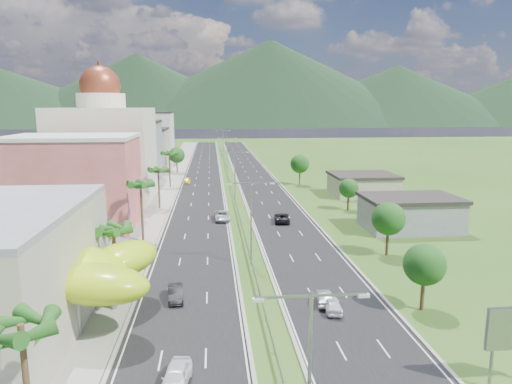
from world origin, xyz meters
name	(u,v)px	position (x,y,z in m)	size (l,w,h in m)	color
ground	(259,296)	(0.00, 0.00, 0.00)	(500.00, 500.00, 0.00)	#2D5119
road_left	(203,175)	(-7.50, 90.00, 0.02)	(11.00, 260.00, 0.04)	black
road_right	(253,174)	(7.50, 90.00, 0.02)	(11.00, 260.00, 0.04)	black
sidewalk_left	(171,175)	(-17.00, 90.00, 0.06)	(7.00, 260.00, 0.12)	gray
median_guardrail	(231,183)	(0.00, 71.99, 0.62)	(0.10, 216.06, 0.76)	gray
streetlight_median_a	(310,369)	(0.00, -25.00, 6.75)	(6.04, 0.25, 11.00)	gray
streetlight_median_b	(251,214)	(0.00, 10.00, 6.75)	(6.04, 0.25, 11.00)	gray
streetlight_median_c	(235,171)	(0.00, 50.00, 6.75)	(6.04, 0.25, 11.00)	gray
streetlight_median_d	(227,151)	(0.00, 95.00, 6.75)	(6.04, 0.25, 11.00)	gray
streetlight_median_e	(223,140)	(0.00, 140.00, 6.75)	(6.04, 0.25, 11.00)	gray
lime_canopy	(52,272)	(-20.00, -4.00, 4.99)	(18.00, 15.00, 7.40)	#A8D314
pink_shophouse	(74,184)	(-28.00, 32.00, 7.50)	(20.00, 15.00, 15.00)	#BB544D
domed_building	(104,148)	(-28.00, 55.00, 11.35)	(20.00, 20.00, 28.70)	beige
midrise_grey	(130,153)	(-27.00, 80.00, 8.00)	(16.00, 15.00, 16.00)	gray
midrise_beige	(142,150)	(-27.00, 102.00, 6.50)	(16.00, 15.00, 13.00)	#A69F89
midrise_white	(151,138)	(-27.00, 125.00, 9.00)	(16.00, 15.00, 18.00)	silver
shed_near	(410,214)	(28.00, 25.00, 2.50)	(15.00, 10.00, 5.00)	gray
shed_far	(363,186)	(30.00, 55.00, 2.20)	(14.00, 12.00, 4.40)	#A69F89
palm_tree_a	(21,332)	(-15.50, -22.00, 8.02)	(3.60, 3.60, 9.10)	#47301C
palm_tree_b	(113,232)	(-15.50, 2.00, 7.06)	(3.60, 3.60, 8.10)	#47301C
palm_tree_c	(141,187)	(-15.50, 22.00, 8.50)	(3.60, 3.60, 9.60)	#47301C
palm_tree_d	(158,172)	(-15.50, 45.00, 7.54)	(3.60, 3.60, 8.60)	#47301C
palm_tree_e	(169,155)	(-15.50, 70.00, 8.31)	(3.60, 3.60, 9.40)	#47301C
leafy_tree_lfar	(177,155)	(-15.50, 95.00, 5.58)	(4.90, 4.90, 8.05)	#47301C
leafy_tree_ra	(425,265)	(16.00, -5.00, 4.78)	(4.20, 4.20, 6.90)	#47301C
leafy_tree_rb	(389,219)	(19.00, 12.00, 5.18)	(4.55, 4.55, 7.47)	#47301C
leafy_tree_rc	(349,188)	(22.00, 40.00, 4.37)	(3.85, 3.85, 6.33)	#47301C
leafy_tree_rd	(300,164)	(18.00, 70.00, 5.58)	(4.90, 4.90, 8.05)	#47301C
mountain_ridge	(271,126)	(60.00, 450.00, 0.00)	(860.00, 140.00, 90.00)	black
car_white_near_left	(176,377)	(-7.78, -15.72, 0.83)	(1.87, 4.64, 1.58)	white
car_dark_left	(175,293)	(-8.98, -0.15, 0.77)	(1.54, 4.41, 1.45)	black
car_silver_mid_left	(222,216)	(-3.20, 34.01, 0.85)	(2.68, 5.81, 1.61)	#AEB1B6
car_yellow_far_left	(187,181)	(-11.50, 75.72, 0.65)	(1.72, 4.23, 1.23)	yellow
car_white_near_right	(333,304)	(6.94, -4.48, 0.73)	(1.62, 4.03, 1.37)	white
car_silver_right	(324,297)	(6.53, -2.65, 0.69)	(1.39, 3.97, 1.31)	#AFB1B7
car_dark_far_right	(282,218)	(7.41, 31.68, 0.83)	(2.62, 5.67, 1.58)	black
motorcycle	(172,290)	(-9.47, 0.89, 0.66)	(0.58, 1.92, 1.23)	black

